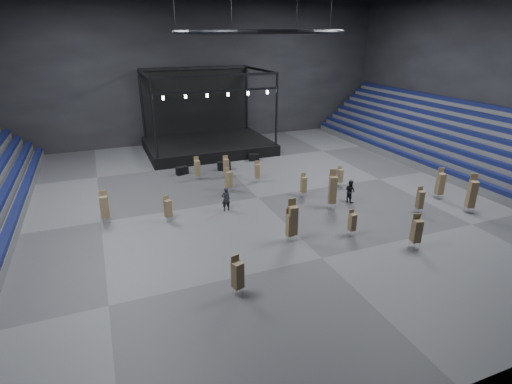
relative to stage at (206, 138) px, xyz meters
name	(u,v)px	position (x,y,z in m)	size (l,w,h in m)	color
floor	(258,198)	(0.00, -16.24, -1.45)	(50.00, 50.00, 0.00)	#444447
wall_back	(193,68)	(0.00, 4.76, 7.55)	(50.00, 0.20, 18.00)	black
wall_right	(495,76)	(25.00, -16.24, 7.55)	(0.20, 42.00, 18.00)	black
bleachers_right	(464,150)	(22.94, -16.24, 0.28)	(7.20, 40.00, 6.40)	#4A4A4C
stage	(206,138)	(0.00, 0.00, 0.00)	(14.00, 10.00, 9.20)	black
truss_ring	(258,32)	(0.00, -16.24, 11.55)	(12.30, 12.30, 5.15)	black
flight_case_left	(182,171)	(-4.67, -7.88, -1.07)	(1.15, 0.57, 0.77)	black
flight_case_mid	(224,166)	(-0.42, -8.09, -1.02)	(1.29, 0.64, 0.86)	black
flight_case_right	(254,157)	(3.56, -6.30, -1.07)	(1.13, 0.56, 0.75)	black
chair_stack_0	(340,175)	(7.95, -16.35, -0.47)	(0.45, 0.45, 1.83)	silver
chair_stack_1	(197,168)	(-3.59, -9.85, -0.29)	(0.51, 0.51, 2.21)	silver
chair_stack_2	(168,208)	(-7.82, -18.00, -0.39)	(0.58, 0.58, 1.99)	silver
chair_stack_3	(290,224)	(-0.87, -23.94, -0.27)	(0.46, 0.46, 2.31)	silver
chair_stack_4	(229,179)	(-1.83, -13.96, -0.30)	(0.61, 0.61, 2.16)	silver
chair_stack_5	(440,183)	(13.90, -22.09, -0.05)	(0.64, 0.64, 2.70)	silver
chair_stack_6	(293,220)	(-0.69, -23.97, 0.06)	(0.60, 0.60, 2.96)	silver
chair_stack_7	(333,189)	(4.60, -20.39, 0.16)	(0.70, 0.70, 3.19)	silver
chair_stack_8	(304,184)	(3.66, -17.43, -0.36)	(0.47, 0.47, 2.08)	silver
chair_stack_9	(257,171)	(1.40, -12.59, -0.39)	(0.49, 0.49, 2.01)	silver
chair_stack_10	(237,274)	(-6.04, -28.22, -0.24)	(0.64, 0.64, 2.27)	silver
chair_stack_11	(104,206)	(-12.10, -16.50, -0.14)	(0.59, 0.59, 2.47)	silver
chair_stack_12	(472,194)	(14.01, -25.07, 0.12)	(0.72, 0.72, 3.10)	silver
chair_stack_13	(420,199)	(10.39, -23.63, -0.35)	(0.49, 0.49, 2.10)	silver
chair_stack_14	(352,222)	(3.45, -24.79, -0.46)	(0.45, 0.45, 1.84)	silver
chair_stack_15	(416,230)	(6.22, -27.80, -0.22)	(0.63, 0.63, 2.31)	silver
chair_stack_16	(226,166)	(-0.86, -10.20, -0.33)	(0.52, 0.52, 2.10)	silver
man_center	(226,199)	(-3.30, -17.72, -0.49)	(0.70, 0.46, 1.91)	black
crew_member	(350,191)	(6.67, -19.82, -0.52)	(0.91, 0.71, 1.87)	black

